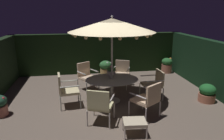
{
  "coord_description": "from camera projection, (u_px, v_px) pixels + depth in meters",
  "views": [
    {
      "loc": [
        -0.88,
        -5.67,
        2.82
      ],
      "look_at": [
        0.1,
        0.36,
        1.05
      ],
      "focal_mm": 32.97,
      "sensor_mm": 36.0,
      "label": 1
    }
  ],
  "objects": [
    {
      "name": "ground_plane",
      "position": [
        111.0,
        107.0,
        6.3
      ],
      "size": [
        7.69,
        7.59,
        0.02
      ],
      "primitive_type": "cube",
      "color": "#68584C"
    },
    {
      "name": "hedge_backdrop_rear",
      "position": [
        99.0,
        53.0,
        9.5
      ],
      "size": [
        7.69,
        0.3,
        1.83
      ],
      "primitive_type": "cube",
      "color": "black",
      "rests_on": "ground_plane"
    },
    {
      "name": "hedge_backdrop_right",
      "position": [
        224.0,
        72.0,
        6.61
      ],
      "size": [
        0.3,
        7.59,
        1.83
      ],
      "primitive_type": "cube",
      "color": "black",
      "rests_on": "ground_plane"
    },
    {
      "name": "patio_dining_table",
      "position": [
        112.0,
        82.0,
        6.49
      ],
      "size": [
        1.67,
        1.31,
        0.76
      ],
      "color": "silver",
      "rests_on": "ground_plane"
    },
    {
      "name": "patio_umbrella",
      "position": [
        112.0,
        25.0,
        6.0
      ],
      "size": [
        2.57,
        2.57,
        2.68
      ],
      "color": "silver",
      "rests_on": "ground_plane"
    },
    {
      "name": "centerpiece_planter",
      "position": [
        111.0,
        71.0,
        6.56
      ],
      "size": [
        0.26,
        0.26,
        0.38
      ],
      "color": "beige",
      "rests_on": "patio_dining_table"
    },
    {
      "name": "patio_chair_north",
      "position": [
        154.0,
        82.0,
        6.79
      ],
      "size": [
        0.64,
        0.66,
        0.93
      ],
      "color": "silver",
      "rests_on": "ground_plane"
    },
    {
      "name": "patio_chair_northeast",
      "position": [
        121.0,
        72.0,
        7.84
      ],
      "size": [
        0.79,
        0.81,
        0.98
      ],
      "color": "beige",
      "rests_on": "ground_plane"
    },
    {
      "name": "patio_chair_east",
      "position": [
        86.0,
        75.0,
        7.55
      ],
      "size": [
        0.8,
        0.81,
        0.99
      ],
      "color": "silver",
      "rests_on": "ground_plane"
    },
    {
      "name": "patio_chair_southeast",
      "position": [
        66.0,
        88.0,
        6.12
      ],
      "size": [
        0.67,
        0.62,
        1.04
      ],
      "color": "silver",
      "rests_on": "ground_plane"
    },
    {
      "name": "patio_chair_south",
      "position": [
        100.0,
        104.0,
        5.16
      ],
      "size": [
        0.78,
        0.77,
        0.97
      ],
      "color": "beige",
      "rests_on": "ground_plane"
    },
    {
      "name": "patio_chair_southwest",
      "position": [
        148.0,
        98.0,
        5.48
      ],
      "size": [
        0.86,
        0.86,
        1.01
      ],
      "color": "silver",
      "rests_on": "ground_plane"
    },
    {
      "name": "ottoman_footrest",
      "position": [
        135.0,
        123.0,
        4.77
      ],
      "size": [
        0.57,
        0.47,
        0.37
      ],
      "color": "beige",
      "rests_on": "ground_plane"
    },
    {
      "name": "potted_plant_left_near",
      "position": [
        207.0,
        93.0,
        6.57
      ],
      "size": [
        0.52,
        0.52,
        0.58
      ],
      "color": "#AE664C",
      "rests_on": "ground_plane"
    },
    {
      "name": "potted_plant_right_far",
      "position": [
        106.0,
        68.0,
        9.1
      ],
      "size": [
        0.54,
        0.54,
        0.7
      ],
      "color": "tan",
      "rests_on": "ground_plane"
    },
    {
      "name": "potted_plant_right_near",
      "position": [
        167.0,
        65.0,
        9.66
      ],
      "size": [
        0.49,
        0.49,
        0.7
      ],
      "color": "#A36550",
      "rests_on": "ground_plane"
    }
  ]
}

